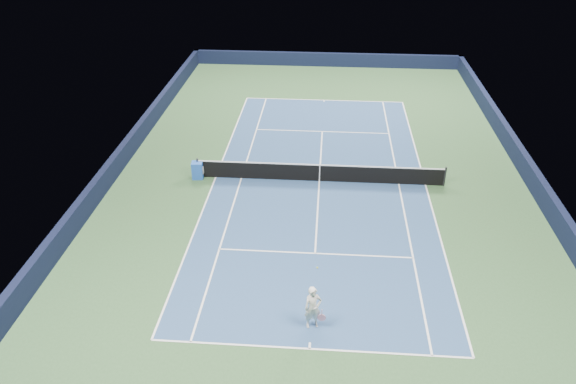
{
  "coord_description": "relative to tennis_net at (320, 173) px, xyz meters",
  "views": [
    {
      "loc": [
        0.33,
        -25.75,
        14.15
      ],
      "look_at": [
        -1.42,
        -3.0,
        1.0
      ],
      "focal_mm": 35.0,
      "sensor_mm": 36.0,
      "label": 1
    }
  ],
  "objects": [
    {
      "name": "sideline_doubles_left",
      "position": [
        -5.49,
        0.0,
        -0.5
      ],
      "size": [
        0.08,
        23.77,
        0.0
      ],
      "primitive_type": "cube",
      "color": "white",
      "rests_on": "ground"
    },
    {
      "name": "sideline_singles_right",
      "position": [
        4.12,
        0.0,
        -0.5
      ],
      "size": [
        0.08,
        23.77,
        0.0
      ],
      "primitive_type": "cube",
      "color": "white",
      "rests_on": "ground"
    },
    {
      "name": "center_mark_near",
      "position": [
        0.0,
        -11.73,
        -0.5
      ],
      "size": [
        0.08,
        0.3,
        0.0
      ],
      "primitive_type": "cube",
      "color": "white",
      "rests_on": "ground"
    },
    {
      "name": "center_mark_far",
      "position": [
        0.0,
        11.73,
        -0.5
      ],
      "size": [
        0.08,
        0.3,
        0.0
      ],
      "primitive_type": "cube",
      "color": "white",
      "rests_on": "ground"
    },
    {
      "name": "service_line_far",
      "position": [
        0.0,
        6.4,
        -0.5
      ],
      "size": [
        8.23,
        0.08,
        0.0
      ],
      "primitive_type": "cube",
      "color": "white",
      "rests_on": "ground"
    },
    {
      "name": "wall_left",
      "position": [
        -10.82,
        0.0,
        0.05
      ],
      "size": [
        0.35,
        40.0,
        1.1
      ],
      "primitive_type": "cube",
      "color": "black",
      "rests_on": "ground"
    },
    {
      "name": "baseline_far",
      "position": [
        0.0,
        11.88,
        -0.5
      ],
      "size": [
        10.97,
        0.08,
        0.0
      ],
      "primitive_type": "cube",
      "color": "white",
      "rests_on": "ground"
    },
    {
      "name": "sponsor_cube",
      "position": [
        -6.4,
        -0.15,
        -0.05
      ],
      "size": [
        0.62,
        0.56,
        0.92
      ],
      "color": "blue",
      "rests_on": "ground"
    },
    {
      "name": "sideline_singles_left",
      "position": [
        -4.12,
        0.0,
        -0.5
      ],
      "size": [
        0.08,
        23.77,
        0.0
      ],
      "primitive_type": "cube",
      "color": "white",
      "rests_on": "ground"
    },
    {
      "name": "ground",
      "position": [
        0.0,
        0.0,
        -0.5
      ],
      "size": [
        40.0,
        40.0,
        0.0
      ],
      "primitive_type": "plane",
      "color": "#2D4E2B",
      "rests_on": "ground"
    },
    {
      "name": "service_line_near",
      "position": [
        0.0,
        -6.4,
        -0.5
      ],
      "size": [
        8.23,
        0.08,
        0.0
      ],
      "primitive_type": "cube",
      "color": "white",
      "rests_on": "ground"
    },
    {
      "name": "court_surface",
      "position": [
        0.0,
        0.0,
        -0.5
      ],
      "size": [
        10.97,
        23.77,
        0.01
      ],
      "primitive_type": "cube",
      "color": "navy",
      "rests_on": "ground"
    },
    {
      "name": "wall_right",
      "position": [
        10.82,
        0.0,
        0.05
      ],
      "size": [
        0.35,
        40.0,
        1.1
      ],
      "primitive_type": "cube",
      "color": "#101632",
      "rests_on": "ground"
    },
    {
      "name": "wall_far",
      "position": [
        0.0,
        19.82,
        0.05
      ],
      "size": [
        22.0,
        0.35,
        1.1
      ],
      "primitive_type": "cube",
      "color": "black",
      "rests_on": "ground"
    },
    {
      "name": "tennis_player",
      "position": [
        0.05,
        -10.76,
        0.35
      ],
      "size": [
        0.83,
        1.32,
        1.87
      ],
      "color": "silver",
      "rests_on": "ground"
    },
    {
      "name": "sideline_doubles_right",
      "position": [
        5.49,
        0.0,
        -0.5
      ],
      "size": [
        0.08,
        23.77,
        0.0
      ],
      "primitive_type": "cube",
      "color": "white",
      "rests_on": "ground"
    },
    {
      "name": "tennis_net",
      "position": [
        0.0,
        0.0,
        0.0
      ],
      "size": [
        12.9,
        0.1,
        1.07
      ],
      "color": "black",
      "rests_on": "ground"
    },
    {
      "name": "center_service_line",
      "position": [
        0.0,
        0.0,
        -0.5
      ],
      "size": [
        0.08,
        12.8,
        0.0
      ],
      "primitive_type": "cube",
      "color": "white",
      "rests_on": "ground"
    },
    {
      "name": "baseline_near",
      "position": [
        0.0,
        -11.88,
        -0.5
      ],
      "size": [
        10.97,
        0.08,
        0.0
      ],
      "primitive_type": "cube",
      "color": "white",
      "rests_on": "ground"
    }
  ]
}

